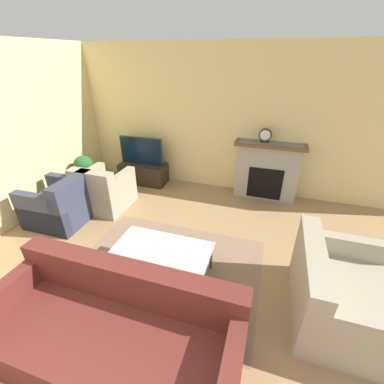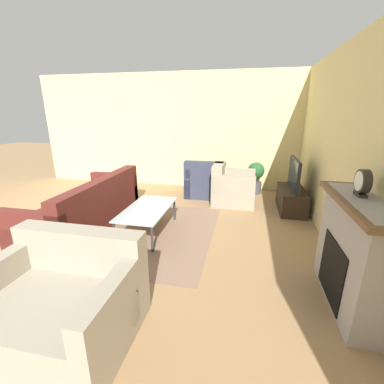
{
  "view_description": "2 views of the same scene",
  "coord_description": "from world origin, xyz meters",
  "px_view_note": "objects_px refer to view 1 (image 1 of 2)",
  "views": [
    {
      "loc": [
        1.05,
        0.17,
        2.48
      ],
      "look_at": [
        0.1,
        3.12,
        0.81
      ],
      "focal_mm": 24.0,
      "sensor_mm": 36.0,
      "label": 1
    },
    {
      "loc": [
        3.42,
        3.78,
        1.82
      ],
      "look_at": [
        0.32,
        3.13,
        0.82
      ],
      "focal_mm": 24.0,
      "sensor_mm": 36.0,
      "label": 2
    }
  ],
  "objects_px": {
    "coffee_table": "(162,251)",
    "potted_plant": "(85,171)",
    "armchair_by_window": "(61,206)",
    "tv": "(141,151)",
    "armchair_accent": "(104,192)",
    "couch_loveseat": "(339,296)",
    "mantel_clock": "(265,135)",
    "couch_sectional": "(115,334)"
  },
  "relations": [
    {
      "from": "coffee_table",
      "to": "potted_plant",
      "type": "relative_size",
      "value": 1.64
    },
    {
      "from": "armchair_by_window",
      "to": "potted_plant",
      "type": "bearing_deg",
      "value": -162.21
    },
    {
      "from": "tv",
      "to": "armchair_accent",
      "type": "relative_size",
      "value": 1.11
    },
    {
      "from": "tv",
      "to": "potted_plant",
      "type": "bearing_deg",
      "value": -145.92
    },
    {
      "from": "couch_loveseat",
      "to": "potted_plant",
      "type": "distance_m",
      "value": 4.7
    },
    {
      "from": "coffee_table",
      "to": "tv",
      "type": "bearing_deg",
      "value": 122.17
    },
    {
      "from": "potted_plant",
      "to": "mantel_clock",
      "type": "xyz_separation_m",
      "value": [
        3.38,
        0.8,
        0.79
      ]
    },
    {
      "from": "armchair_accent",
      "to": "coffee_table",
      "type": "bearing_deg",
      "value": 144.51
    },
    {
      "from": "coffee_table",
      "to": "couch_loveseat",
      "type": "bearing_deg",
      "value": 0.15
    },
    {
      "from": "couch_loveseat",
      "to": "mantel_clock",
      "type": "distance_m",
      "value": 2.83
    },
    {
      "from": "tv",
      "to": "armchair_accent",
      "type": "xyz_separation_m",
      "value": [
        -0.18,
        -1.14,
        -0.41
      ]
    },
    {
      "from": "mantel_clock",
      "to": "tv",
      "type": "bearing_deg",
      "value": -176.41
    },
    {
      "from": "mantel_clock",
      "to": "coffee_table",
      "type": "bearing_deg",
      "value": -110.99
    },
    {
      "from": "armchair_by_window",
      "to": "tv",
      "type": "bearing_deg",
      "value": 160.58
    },
    {
      "from": "couch_loveseat",
      "to": "mantel_clock",
      "type": "bearing_deg",
      "value": 22.3
    },
    {
      "from": "coffee_table",
      "to": "armchair_by_window",
      "type": "bearing_deg",
      "value": 164.24
    },
    {
      "from": "couch_sectional",
      "to": "mantel_clock",
      "type": "distance_m",
      "value": 3.77
    },
    {
      "from": "armchair_accent",
      "to": "potted_plant",
      "type": "distance_m",
      "value": 0.93
    },
    {
      "from": "couch_loveseat",
      "to": "tv",
      "type": "bearing_deg",
      "value": 55.9
    },
    {
      "from": "potted_plant",
      "to": "couch_loveseat",
      "type": "bearing_deg",
      "value": -20.88
    },
    {
      "from": "couch_sectional",
      "to": "armchair_accent",
      "type": "bearing_deg",
      "value": 126.25
    },
    {
      "from": "tv",
      "to": "armchair_by_window",
      "type": "relative_size",
      "value": 1.05
    },
    {
      "from": "couch_sectional",
      "to": "couch_loveseat",
      "type": "relative_size",
      "value": 1.82
    },
    {
      "from": "couch_sectional",
      "to": "coffee_table",
      "type": "relative_size",
      "value": 1.88
    },
    {
      "from": "couch_loveseat",
      "to": "potted_plant",
      "type": "bearing_deg",
      "value": 69.12
    },
    {
      "from": "tv",
      "to": "couch_sectional",
      "type": "relative_size",
      "value": 0.42
    },
    {
      "from": "mantel_clock",
      "to": "armchair_accent",
      "type": "bearing_deg",
      "value": -153.59
    },
    {
      "from": "potted_plant",
      "to": "armchair_by_window",
      "type": "bearing_deg",
      "value": -71.39
    },
    {
      "from": "armchair_by_window",
      "to": "couch_loveseat",
      "type": "bearing_deg",
      "value": 81.04
    },
    {
      "from": "armchair_by_window",
      "to": "coffee_table",
      "type": "height_order",
      "value": "armchair_by_window"
    },
    {
      "from": "tv",
      "to": "armchair_accent",
      "type": "bearing_deg",
      "value": -99.04
    },
    {
      "from": "couch_sectional",
      "to": "tv",
      "type": "bearing_deg",
      "value": 113.41
    },
    {
      "from": "couch_loveseat",
      "to": "mantel_clock",
      "type": "height_order",
      "value": "mantel_clock"
    },
    {
      "from": "mantel_clock",
      "to": "potted_plant",
      "type": "bearing_deg",
      "value": -166.66
    },
    {
      "from": "armchair_by_window",
      "to": "potted_plant",
      "type": "distance_m",
      "value": 1.17
    },
    {
      "from": "couch_sectional",
      "to": "couch_loveseat",
      "type": "xyz_separation_m",
      "value": [
        1.97,
        1.06,
        0.0
      ]
    },
    {
      "from": "potted_plant",
      "to": "coffee_table",
      "type": "bearing_deg",
      "value": -34.72
    },
    {
      "from": "tv",
      "to": "armchair_accent",
      "type": "distance_m",
      "value": 1.22
    },
    {
      "from": "armchair_accent",
      "to": "couch_loveseat",
      "type": "bearing_deg",
      "value": 162.22
    },
    {
      "from": "armchair_accent",
      "to": "coffee_table",
      "type": "distance_m",
      "value": 2.03
    },
    {
      "from": "armchair_by_window",
      "to": "mantel_clock",
      "type": "height_order",
      "value": "mantel_clock"
    },
    {
      "from": "coffee_table",
      "to": "armchair_accent",
      "type": "bearing_deg",
      "value": 144.13
    }
  ]
}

